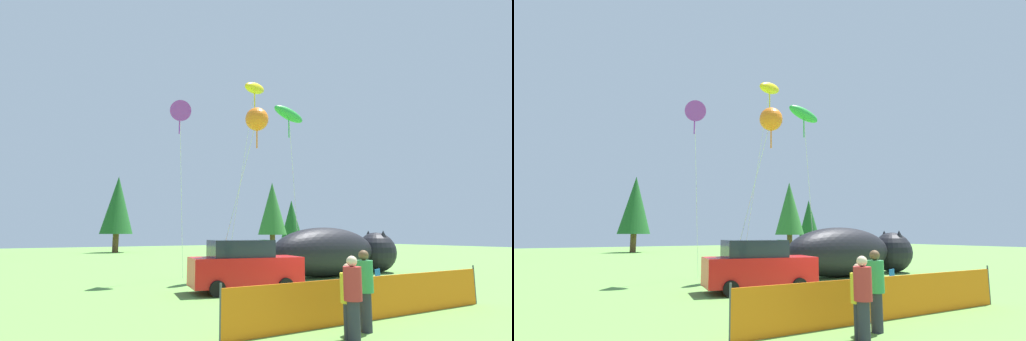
% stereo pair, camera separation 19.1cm
% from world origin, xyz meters
% --- Properties ---
extents(ground_plane, '(120.00, 120.00, 0.00)m').
position_xyz_m(ground_plane, '(0.00, 0.00, 0.00)').
color(ground_plane, '#609342').
extents(parked_car, '(4.57, 2.64, 2.00)m').
position_xyz_m(parked_car, '(-1.80, 2.88, 0.98)').
color(parked_car, red).
rests_on(parked_car, ground).
extents(folding_chair, '(0.67, 0.67, 0.88)m').
position_xyz_m(folding_chair, '(2.67, 0.35, 0.50)').
color(folding_chair, '#1959A5').
rests_on(folding_chair, ground).
extents(inflatable_cat, '(8.98, 3.10, 2.57)m').
position_xyz_m(inflatable_cat, '(5.42, 5.57, 1.19)').
color(inflatable_cat, black).
rests_on(inflatable_cat, ground).
extents(safety_fence, '(9.25, 0.07, 1.23)m').
position_xyz_m(safety_fence, '(-1.23, -3.28, 0.56)').
color(safety_fence, orange).
rests_on(safety_fence, ground).
extents(spectator_in_blue_shirt, '(0.39, 0.39, 1.79)m').
position_xyz_m(spectator_in_blue_shirt, '(-3.37, -4.64, 0.97)').
color(spectator_in_blue_shirt, '#2D2D38').
rests_on(spectator_in_blue_shirt, ground).
extents(spectator_in_yellow_shirt, '(0.41, 0.41, 1.87)m').
position_xyz_m(spectator_in_yellow_shirt, '(-2.48, -4.12, 1.02)').
color(spectator_in_yellow_shirt, '#2D2D38').
rests_on(spectator_in_yellow_shirt, ground).
extents(spectator_in_white_shirt, '(0.35, 0.35, 1.61)m').
position_xyz_m(spectator_in_white_shirt, '(-3.29, -4.41, 0.88)').
color(spectator_in_white_shirt, '#2D2D38').
rests_on(spectator_in_white_shirt, ground).
extents(kite_yellow_hero, '(3.14, 1.58, 10.69)m').
position_xyz_m(kite_yellow_hero, '(1.11, 6.96, 10.14)').
color(kite_yellow_hero, silver).
rests_on(kite_yellow_hero, ground).
extents(kite_orange_flower, '(1.51, 2.54, 7.74)m').
position_xyz_m(kite_orange_flower, '(-0.90, 3.39, 7.20)').
color(kite_orange_flower, silver).
rests_on(kite_orange_flower, ground).
extents(kite_green_fish, '(2.29, 1.21, 9.20)m').
position_xyz_m(kite_green_fish, '(2.66, 5.93, 8.64)').
color(kite_green_fish, silver).
rests_on(kite_green_fish, ground).
extents(kite_purple_delta, '(1.55, 1.99, 9.25)m').
position_xyz_m(kite_purple_delta, '(-2.88, 7.72, 8.52)').
color(kite_purple_delta, silver).
rests_on(kite_purple_delta, ground).
extents(horizon_tree_west, '(3.66, 3.66, 8.73)m').
position_xyz_m(horizon_tree_west, '(18.36, 31.43, 5.36)').
color(horizon_tree_west, brown).
rests_on(horizon_tree_west, ground).
extents(horizon_tree_mid, '(3.83, 3.83, 9.14)m').
position_xyz_m(horizon_tree_mid, '(0.86, 38.89, 5.61)').
color(horizon_tree_mid, brown).
rests_on(horizon_tree_mid, ground).
extents(horizon_tree_northeast, '(2.87, 2.87, 6.84)m').
position_xyz_m(horizon_tree_northeast, '(23.56, 34.43, 4.20)').
color(horizon_tree_northeast, brown).
rests_on(horizon_tree_northeast, ground).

